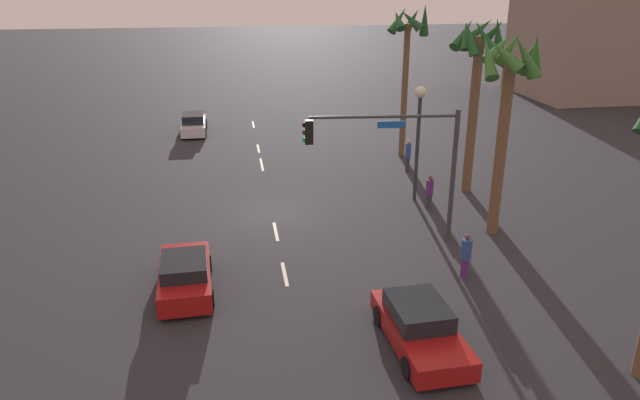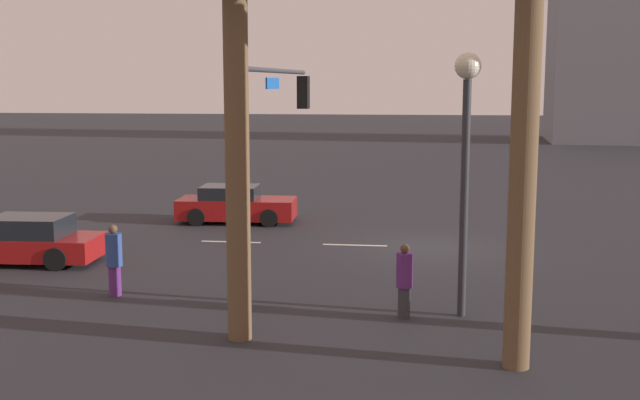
# 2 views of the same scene
# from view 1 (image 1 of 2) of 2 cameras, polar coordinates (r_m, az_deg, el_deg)

# --- Properties ---
(ground_plane) EXTENTS (220.00, 220.00, 0.00)m
(ground_plane) POSITION_cam_1_polar(r_m,az_deg,el_deg) (28.34, -4.66, -1.20)
(ground_plane) COLOR #28282D
(lane_stripe_0) EXTENTS (2.21, 0.14, 0.01)m
(lane_stripe_0) POSITION_cam_1_polar(r_m,az_deg,el_deg) (45.51, -6.43, 7.23)
(lane_stripe_0) COLOR silver
(lane_stripe_0) RESTS_ON ground_plane
(lane_stripe_1) EXTENTS (2.04, 0.14, 0.01)m
(lane_stripe_1) POSITION_cam_1_polar(r_m,az_deg,el_deg) (38.98, -5.94, 4.94)
(lane_stripe_1) COLOR silver
(lane_stripe_1) RESTS_ON ground_plane
(lane_stripe_2) EXTENTS (2.55, 0.14, 0.01)m
(lane_stripe_2) POSITION_cam_1_polar(r_m,az_deg,el_deg) (35.61, -5.62, 3.42)
(lane_stripe_2) COLOR silver
(lane_stripe_2) RESTS_ON ground_plane
(lane_stripe_3) EXTENTS (2.04, 0.14, 0.01)m
(lane_stripe_3) POSITION_cam_1_polar(r_m,az_deg,el_deg) (26.23, -4.27, -3.04)
(lane_stripe_3) COLOR silver
(lane_stripe_3) RESTS_ON ground_plane
(lane_stripe_4) EXTENTS (1.94, 0.14, 0.01)m
(lane_stripe_4) POSITION_cam_1_polar(r_m,az_deg,el_deg) (22.62, -3.41, -7.11)
(lane_stripe_4) COLOR silver
(lane_stripe_4) RESTS_ON ground_plane
(car_0) EXTENTS (4.47, 1.81, 1.44)m
(car_0) POSITION_cam_1_polar(r_m,az_deg,el_deg) (43.53, -12.02, 7.15)
(car_0) COLOR silver
(car_0) RESTS_ON ground_plane
(car_1) EXTENTS (4.35, 2.05, 1.36)m
(car_1) POSITION_cam_1_polar(r_m,az_deg,el_deg) (21.72, -12.83, -7.02)
(car_1) COLOR maroon
(car_1) RESTS_ON ground_plane
(car_2) EXTENTS (4.54, 2.13, 1.34)m
(car_2) POSITION_cam_1_polar(r_m,az_deg,el_deg) (18.61, 9.55, -11.90)
(car_2) COLOR maroon
(car_2) RESTS_ON ground_plane
(traffic_signal) EXTENTS (0.81, 6.25, 5.63)m
(traffic_signal) POSITION_cam_1_polar(r_m,az_deg,el_deg) (24.10, 7.66, 4.55)
(traffic_signal) COLOR #38383D
(traffic_signal) RESTS_ON ground_plane
(streetlamp) EXTENTS (0.56, 0.56, 5.70)m
(streetlamp) POSITION_cam_1_polar(r_m,az_deg,el_deg) (29.11, 9.48, 7.51)
(streetlamp) COLOR #2D2D33
(streetlamp) RESTS_ON ground_plane
(pedestrian_0) EXTENTS (0.50, 0.50, 1.64)m
(pedestrian_0) POSITION_cam_1_polar(r_m,az_deg,el_deg) (28.97, 10.47, 0.83)
(pedestrian_0) COLOR #333338
(pedestrian_0) RESTS_ON ground_plane
(pedestrian_1) EXTENTS (0.44, 0.44, 1.88)m
(pedestrian_1) POSITION_cam_1_polar(r_m,az_deg,el_deg) (34.27, 8.45, 4.35)
(pedestrian_1) COLOR #333338
(pedestrian_1) RESTS_ON ground_plane
(pedestrian_2) EXTENTS (0.53, 0.53, 1.73)m
(pedestrian_2) POSITION_cam_1_polar(r_m,az_deg,el_deg) (22.67, 13.83, -5.12)
(pedestrian_2) COLOR #59266B
(pedestrian_2) RESTS_ON ground_plane
(palm_tree_0) EXTENTS (2.54, 2.66, 8.63)m
(palm_tree_0) POSITION_cam_1_polar(r_m,az_deg,el_deg) (25.33, 17.73, 10.44)
(palm_tree_0) COLOR brown
(palm_tree_0) RESTS_ON ground_plane
(palm_tree_1) EXTENTS (2.35, 2.51, 9.15)m
(palm_tree_1) POSITION_cam_1_polar(r_m,az_deg,el_deg) (36.32, 8.45, 14.70)
(palm_tree_1) COLOR brown
(palm_tree_1) RESTS_ON ground_plane
(palm_tree_2) EXTENTS (2.76, 2.69, 8.83)m
(palm_tree_2) POSITION_cam_1_polar(r_m,az_deg,el_deg) (30.46, 14.85, 12.56)
(palm_tree_2) COLOR brown
(palm_tree_2) RESTS_ON ground_plane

